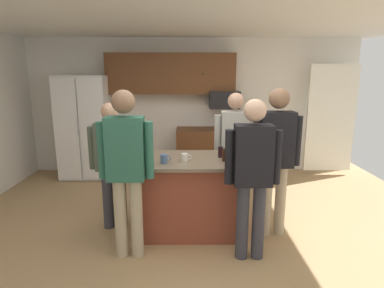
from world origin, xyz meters
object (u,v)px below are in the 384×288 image
at_px(person_guest_left, 235,144).
at_px(glass_pilsner, 230,159).
at_px(tumbler_amber, 220,152).
at_px(microwave_over_range, 224,100).
at_px(refrigerator, 86,127).
at_px(person_elder_center, 112,158).
at_px(mug_ceramic_white, 185,157).
at_px(person_guest_by_door, 276,152).
at_px(mug_blue_stoneware, 164,159).
at_px(person_host_foreground, 252,170).
at_px(glass_dark_ale, 225,155).
at_px(kitchen_island, 192,195).
at_px(person_guest_right, 126,163).

xyz_separation_m(person_guest_left, glass_pilsner, (-0.17, -0.86, 0.03)).
bearing_deg(tumbler_amber, microwave_over_range, 83.01).
bearing_deg(refrigerator, person_elder_center, -64.89).
bearing_deg(mug_ceramic_white, person_guest_by_door, 1.06).
xyz_separation_m(person_guest_left, mug_blue_stoneware, (-0.92, -0.83, 0.02)).
xyz_separation_m(microwave_over_range, person_host_foreground, (-0.02, -2.94, -0.46)).
bearing_deg(microwave_over_range, glass_dark_ale, -95.57).
height_order(microwave_over_range, glass_dark_ale, microwave_over_range).
xyz_separation_m(refrigerator, microwave_over_range, (2.60, 0.12, 0.50)).
distance_m(kitchen_island, mug_blue_stoneware, 0.64).
bearing_deg(person_host_foreground, microwave_over_range, -44.77).
bearing_deg(person_guest_right, person_elder_center, 74.98).
xyz_separation_m(tumbler_amber, mug_blue_stoneware, (-0.67, -0.26, -0.01)).
relative_size(person_guest_by_door, glass_dark_ale, 12.09).
height_order(person_guest_left, glass_dark_ale, person_guest_left).
relative_size(person_guest_by_door, glass_pilsner, 14.16).
relative_size(person_host_foreground, mug_blue_stoneware, 13.92).
distance_m(microwave_over_range, person_guest_right, 3.20).
relative_size(microwave_over_range, person_guest_by_door, 0.31).
relative_size(person_elder_center, person_host_foreground, 0.94).
bearing_deg(person_guest_left, person_guest_by_door, 71.82).
relative_size(kitchen_island, mug_ceramic_white, 10.70).
xyz_separation_m(person_guest_by_door, glass_pilsner, (-0.55, -0.13, -0.04)).
height_order(person_host_foreground, mug_ceramic_white, person_host_foreground).
relative_size(kitchen_island, mug_blue_stoneware, 10.49).
bearing_deg(person_guest_left, glass_dark_ale, 27.68).
distance_m(person_elder_center, person_guest_by_door, 1.98).
height_order(person_guest_right, glass_dark_ale, person_guest_right).
distance_m(person_guest_left, glass_dark_ale, 0.77).
distance_m(person_guest_by_door, mug_ceramic_white, 1.07).
bearing_deg(mug_blue_stoneware, microwave_over_range, 69.49).
bearing_deg(microwave_over_range, mug_blue_stoneware, -110.51).
relative_size(kitchen_island, tumbler_amber, 9.66).
height_order(person_host_foreground, glass_dark_ale, person_host_foreground).
xyz_separation_m(refrigerator, mug_blue_stoneware, (1.65, -2.41, 0.04)).
bearing_deg(mug_ceramic_white, glass_pilsner, -12.40).
bearing_deg(microwave_over_range, refrigerator, -177.40).
bearing_deg(refrigerator, mug_ceramic_white, -50.86).
relative_size(person_guest_left, glass_pilsner, 13.40).
distance_m(person_elder_center, person_guest_right, 0.73).
relative_size(person_guest_by_door, person_guest_left, 1.06).
distance_m(person_host_foreground, glass_pilsner, 0.43).
xyz_separation_m(kitchen_island, mug_blue_stoneware, (-0.32, -0.21, 0.52)).
relative_size(person_elder_center, mug_blue_stoneware, 13.10).
height_order(person_guest_left, tumbler_amber, person_guest_left).
relative_size(refrigerator, person_guest_left, 1.13).
bearing_deg(microwave_over_range, person_guest_by_door, -81.53).
height_order(microwave_over_range, person_guest_by_door, person_guest_by_door).
xyz_separation_m(kitchen_island, person_guest_by_door, (0.98, -0.10, 0.56)).
bearing_deg(person_guest_left, refrigerator, -77.85).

